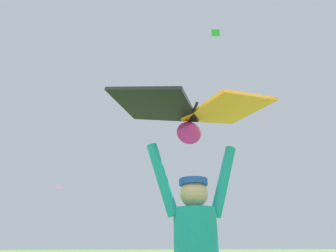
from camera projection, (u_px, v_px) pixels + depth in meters
held_stunt_kite at (192, 114)px, 2.31m from camera, size 1.59×0.83×0.38m
distant_kite_green_high_left at (216, 33)px, 21.74m from camera, size 0.93×0.95×0.34m
distant_kite_magenta_mid_right at (59, 187)px, 28.34m from camera, size 0.81×0.78×0.39m
distant_kite_blue_high_right at (220, 202)px, 36.17m from camera, size 1.15×1.12×2.35m
distant_kite_white_low_left at (222, 98)px, 21.39m from camera, size 1.61×1.52×2.59m
marker_flag at (209, 235)px, 8.61m from camera, size 0.30×0.24×1.61m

